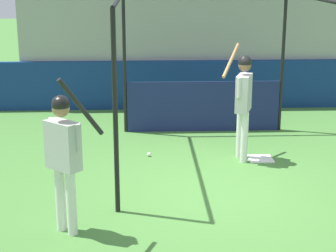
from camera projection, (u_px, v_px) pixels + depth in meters
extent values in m
plane|color=#477F38|center=(216.00, 191.00, 8.77)|extent=(60.00, 60.00, 0.00)
cube|color=navy|center=(189.00, 85.00, 13.69)|extent=(24.00, 0.12, 1.19)
cube|color=#9E9E99|center=(185.00, 42.00, 15.05)|extent=(8.15, 3.20, 2.84)
cube|color=navy|center=(55.00, 57.00, 13.81)|extent=(0.45, 0.40, 0.10)
cube|color=navy|center=(55.00, 46.00, 13.92)|extent=(0.45, 0.06, 0.40)
cube|color=navy|center=(77.00, 56.00, 13.84)|extent=(0.45, 0.40, 0.10)
cube|color=navy|center=(77.00, 46.00, 13.95)|extent=(0.45, 0.06, 0.40)
cube|color=navy|center=(99.00, 56.00, 13.86)|extent=(0.45, 0.40, 0.10)
cube|color=navy|center=(100.00, 46.00, 13.97)|extent=(0.45, 0.06, 0.40)
cube|color=navy|center=(122.00, 56.00, 13.88)|extent=(0.45, 0.40, 0.10)
cube|color=navy|center=(122.00, 46.00, 13.99)|extent=(0.45, 0.06, 0.40)
cube|color=navy|center=(144.00, 56.00, 13.91)|extent=(0.45, 0.40, 0.10)
cube|color=navy|center=(144.00, 46.00, 14.02)|extent=(0.45, 0.06, 0.40)
cube|color=navy|center=(166.00, 56.00, 13.93)|extent=(0.45, 0.40, 0.10)
cube|color=navy|center=(166.00, 46.00, 14.04)|extent=(0.45, 0.06, 0.40)
cube|color=navy|center=(188.00, 56.00, 13.95)|extent=(0.45, 0.40, 0.10)
cube|color=navy|center=(188.00, 45.00, 14.06)|extent=(0.45, 0.06, 0.40)
cube|color=navy|center=(210.00, 55.00, 13.98)|extent=(0.45, 0.40, 0.10)
cube|color=navy|center=(209.00, 45.00, 14.08)|extent=(0.45, 0.06, 0.40)
cube|color=navy|center=(232.00, 55.00, 14.00)|extent=(0.45, 0.40, 0.10)
cube|color=navy|center=(231.00, 45.00, 14.11)|extent=(0.45, 0.06, 0.40)
cube|color=navy|center=(254.00, 55.00, 14.02)|extent=(0.45, 0.40, 0.10)
cube|color=navy|center=(253.00, 45.00, 14.13)|extent=(0.45, 0.06, 0.40)
cube|color=navy|center=(276.00, 55.00, 14.04)|extent=(0.45, 0.40, 0.10)
cube|color=navy|center=(274.00, 45.00, 14.15)|extent=(0.45, 0.06, 0.40)
cube|color=navy|center=(297.00, 55.00, 14.07)|extent=(0.45, 0.40, 0.10)
cube|color=navy|center=(296.00, 45.00, 14.18)|extent=(0.45, 0.06, 0.40)
cube|color=navy|center=(319.00, 55.00, 14.09)|extent=(0.45, 0.40, 0.10)
cube|color=navy|center=(317.00, 45.00, 14.20)|extent=(0.45, 0.06, 0.40)
cube|color=navy|center=(58.00, 36.00, 14.47)|extent=(0.45, 0.40, 0.10)
cube|color=navy|center=(59.00, 27.00, 14.58)|extent=(0.45, 0.06, 0.40)
cube|color=navy|center=(80.00, 36.00, 14.50)|extent=(0.45, 0.40, 0.10)
cube|color=navy|center=(80.00, 26.00, 14.61)|extent=(0.45, 0.06, 0.40)
cube|color=navy|center=(101.00, 36.00, 14.52)|extent=(0.45, 0.40, 0.10)
cube|color=navy|center=(101.00, 26.00, 14.63)|extent=(0.45, 0.06, 0.40)
cube|color=navy|center=(122.00, 36.00, 14.54)|extent=(0.45, 0.40, 0.10)
cube|color=navy|center=(122.00, 26.00, 14.65)|extent=(0.45, 0.06, 0.40)
cube|color=navy|center=(144.00, 36.00, 14.56)|extent=(0.45, 0.40, 0.10)
cube|color=navy|center=(143.00, 26.00, 14.67)|extent=(0.45, 0.06, 0.40)
cube|color=navy|center=(165.00, 36.00, 14.59)|extent=(0.45, 0.40, 0.10)
cube|color=navy|center=(164.00, 26.00, 14.70)|extent=(0.45, 0.06, 0.40)
cube|color=navy|center=(186.00, 36.00, 14.61)|extent=(0.45, 0.40, 0.10)
cube|color=navy|center=(185.00, 26.00, 14.72)|extent=(0.45, 0.06, 0.40)
cube|color=navy|center=(207.00, 35.00, 14.63)|extent=(0.45, 0.40, 0.10)
cube|color=navy|center=(206.00, 26.00, 14.74)|extent=(0.45, 0.06, 0.40)
cube|color=navy|center=(228.00, 35.00, 14.66)|extent=(0.45, 0.40, 0.10)
cube|color=navy|center=(227.00, 26.00, 14.77)|extent=(0.45, 0.06, 0.40)
cube|color=navy|center=(249.00, 35.00, 14.68)|extent=(0.45, 0.40, 0.10)
cube|color=navy|center=(248.00, 26.00, 14.79)|extent=(0.45, 0.06, 0.40)
cube|color=navy|center=(269.00, 35.00, 14.70)|extent=(0.45, 0.40, 0.10)
cube|color=navy|center=(268.00, 26.00, 14.81)|extent=(0.45, 0.06, 0.40)
cube|color=navy|center=(290.00, 35.00, 14.72)|extent=(0.45, 0.40, 0.10)
cube|color=navy|center=(289.00, 25.00, 14.83)|extent=(0.45, 0.06, 0.40)
cube|color=navy|center=(311.00, 35.00, 14.75)|extent=(0.45, 0.40, 0.10)
cube|color=navy|center=(309.00, 25.00, 14.86)|extent=(0.45, 0.06, 0.40)
cube|color=navy|center=(62.00, 18.00, 15.13)|extent=(0.45, 0.40, 0.10)
cube|color=navy|center=(62.00, 9.00, 15.24)|extent=(0.45, 0.06, 0.40)
cube|color=navy|center=(82.00, 18.00, 15.15)|extent=(0.45, 0.40, 0.10)
cube|color=navy|center=(83.00, 9.00, 15.26)|extent=(0.45, 0.06, 0.40)
cube|color=navy|center=(103.00, 18.00, 15.18)|extent=(0.45, 0.40, 0.10)
cube|color=navy|center=(103.00, 8.00, 15.29)|extent=(0.45, 0.06, 0.40)
cube|color=navy|center=(123.00, 18.00, 15.20)|extent=(0.45, 0.40, 0.10)
cube|color=navy|center=(123.00, 8.00, 15.31)|extent=(0.45, 0.06, 0.40)
cube|color=navy|center=(143.00, 17.00, 15.22)|extent=(0.45, 0.40, 0.10)
cube|color=navy|center=(143.00, 8.00, 15.33)|extent=(0.45, 0.06, 0.40)
cube|color=navy|center=(164.00, 17.00, 15.25)|extent=(0.45, 0.40, 0.10)
cube|color=navy|center=(163.00, 8.00, 15.35)|extent=(0.45, 0.06, 0.40)
cube|color=navy|center=(184.00, 17.00, 15.27)|extent=(0.45, 0.40, 0.10)
cube|color=navy|center=(183.00, 8.00, 15.38)|extent=(0.45, 0.06, 0.40)
cube|color=navy|center=(204.00, 17.00, 15.29)|extent=(0.45, 0.40, 0.10)
cube|color=navy|center=(203.00, 8.00, 15.40)|extent=(0.45, 0.06, 0.40)
cube|color=navy|center=(224.00, 17.00, 15.31)|extent=(0.45, 0.40, 0.10)
cube|color=navy|center=(223.00, 8.00, 15.42)|extent=(0.45, 0.06, 0.40)
cube|color=navy|center=(244.00, 17.00, 15.34)|extent=(0.45, 0.40, 0.10)
cube|color=navy|center=(243.00, 8.00, 15.45)|extent=(0.45, 0.06, 0.40)
cube|color=navy|center=(264.00, 17.00, 15.36)|extent=(0.45, 0.40, 0.10)
cube|color=navy|center=(263.00, 8.00, 15.47)|extent=(0.45, 0.06, 0.40)
cube|color=navy|center=(284.00, 17.00, 15.38)|extent=(0.45, 0.40, 0.10)
cube|color=navy|center=(283.00, 8.00, 15.49)|extent=(0.45, 0.06, 0.40)
cube|color=navy|center=(303.00, 17.00, 15.41)|extent=(0.45, 0.40, 0.10)
cube|color=navy|center=(302.00, 8.00, 15.52)|extent=(0.45, 0.06, 0.40)
cube|color=navy|center=(65.00, 1.00, 15.79)|extent=(0.45, 0.40, 0.10)
cube|color=navy|center=(85.00, 1.00, 15.81)|extent=(0.45, 0.40, 0.10)
cube|color=navy|center=(104.00, 1.00, 15.83)|extent=(0.45, 0.40, 0.10)
cube|color=navy|center=(124.00, 1.00, 15.86)|extent=(0.45, 0.40, 0.10)
cube|color=navy|center=(143.00, 1.00, 15.88)|extent=(0.45, 0.40, 0.10)
cube|color=navy|center=(163.00, 1.00, 15.90)|extent=(0.45, 0.40, 0.10)
cube|color=navy|center=(182.00, 1.00, 15.93)|extent=(0.45, 0.40, 0.10)
cube|color=navy|center=(201.00, 0.00, 15.95)|extent=(0.45, 0.40, 0.10)
cube|color=navy|center=(220.00, 0.00, 15.97)|extent=(0.45, 0.40, 0.10)
cube|color=navy|center=(240.00, 0.00, 15.99)|extent=(0.45, 0.40, 0.10)
cube|color=navy|center=(259.00, 0.00, 16.02)|extent=(0.45, 0.40, 0.10)
cube|color=navy|center=(278.00, 0.00, 16.04)|extent=(0.45, 0.40, 0.10)
cube|color=navy|center=(297.00, 0.00, 16.06)|extent=(0.45, 0.40, 0.10)
cylinder|color=black|center=(115.00, 115.00, 7.65)|extent=(0.07, 0.07, 2.87)
cylinder|color=black|center=(125.00, 65.00, 11.52)|extent=(0.07, 0.07, 2.87)
cylinder|color=black|center=(282.00, 64.00, 11.65)|extent=(0.07, 0.07, 2.87)
cube|color=navy|center=(203.00, 106.00, 11.81)|extent=(3.21, 0.03, 1.07)
cube|color=white|center=(260.00, 159.00, 10.22)|extent=(0.44, 0.44, 0.02)
cylinder|color=white|center=(244.00, 137.00, 9.96)|extent=(0.17, 0.17, 0.91)
cylinder|color=white|center=(240.00, 133.00, 10.20)|extent=(0.17, 0.17, 0.91)
cube|color=#B7B7B7|center=(244.00, 93.00, 9.87)|extent=(0.37, 0.54, 0.65)
sphere|color=brown|center=(245.00, 65.00, 9.73)|extent=(0.23, 0.23, 0.23)
sphere|color=black|center=(245.00, 62.00, 9.71)|extent=(0.24, 0.24, 0.24)
cylinder|color=#B7B7B7|center=(239.00, 88.00, 9.60)|extent=(0.09, 0.09, 0.36)
cylinder|color=#B7B7B7|center=(244.00, 82.00, 10.08)|extent=(0.09, 0.09, 0.36)
cylinder|color=#AD7F4C|center=(231.00, 60.00, 10.07)|extent=(0.42, 0.67, 0.54)
sphere|color=#AD7F4C|center=(249.00, 76.00, 9.98)|extent=(0.08, 0.08, 0.08)
cylinder|color=white|center=(60.00, 199.00, 7.37)|extent=(0.18, 0.18, 0.89)
cylinder|color=white|center=(71.00, 203.00, 7.25)|extent=(0.18, 0.18, 0.89)
cube|color=#B7B7B7|center=(63.00, 145.00, 7.10)|extent=(0.50, 0.47, 0.63)
sphere|color=#A37556|center=(61.00, 108.00, 6.97)|extent=(0.22, 0.22, 0.22)
sphere|color=black|center=(61.00, 104.00, 6.95)|extent=(0.23, 0.23, 0.23)
cylinder|color=#B7B7B7|center=(52.00, 131.00, 7.24)|extent=(0.10, 0.10, 0.35)
cylinder|color=#B7B7B7|center=(78.00, 138.00, 6.95)|extent=(0.10, 0.10, 0.35)
cylinder|color=black|center=(81.00, 107.00, 6.72)|extent=(0.53, 0.28, 0.76)
sphere|color=black|center=(76.00, 131.00, 7.04)|extent=(0.08, 0.08, 0.08)
sphere|color=white|center=(149.00, 154.00, 10.36)|extent=(0.07, 0.07, 0.07)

